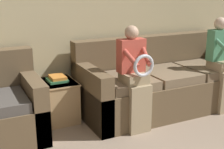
{
  "coord_description": "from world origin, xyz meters",
  "views": [
    {
      "loc": [
        -1.27,
        -1.13,
        1.62
      ],
      "look_at": [
        0.07,
        1.6,
        0.75
      ],
      "focal_mm": 50.0,
      "sensor_mm": 36.0,
      "label": 1
    }
  ],
  "objects_px": {
    "couch_main": "(161,84)",
    "child_right_seated": "(222,61)",
    "child_left_seated": "(135,75)",
    "side_shelf": "(58,100)",
    "book_stack": "(57,79)"
  },
  "relations": [
    {
      "from": "couch_main",
      "to": "child_left_seated",
      "type": "relative_size",
      "value": 1.89
    },
    {
      "from": "child_left_seated",
      "to": "side_shelf",
      "type": "xyz_separation_m",
      "value": [
        -0.72,
        0.62,
        -0.39
      ]
    },
    {
      "from": "child_right_seated",
      "to": "book_stack",
      "type": "relative_size",
      "value": 5.14
    },
    {
      "from": "side_shelf",
      "to": "book_stack",
      "type": "xyz_separation_m",
      "value": [
        0.0,
        0.01,
        0.27
      ]
    },
    {
      "from": "child_left_seated",
      "to": "child_right_seated",
      "type": "relative_size",
      "value": 0.98
    },
    {
      "from": "side_shelf",
      "to": "book_stack",
      "type": "height_order",
      "value": "book_stack"
    },
    {
      "from": "child_right_seated",
      "to": "book_stack",
      "type": "bearing_deg",
      "value": 163.02
    },
    {
      "from": "child_left_seated",
      "to": "side_shelf",
      "type": "distance_m",
      "value": 1.03
    },
    {
      "from": "child_right_seated",
      "to": "book_stack",
      "type": "distance_m",
      "value": 2.13
    },
    {
      "from": "couch_main",
      "to": "child_right_seated",
      "type": "distance_m",
      "value": 0.84
    },
    {
      "from": "child_left_seated",
      "to": "child_right_seated",
      "type": "bearing_deg",
      "value": 0.25
    },
    {
      "from": "couch_main",
      "to": "side_shelf",
      "type": "xyz_separation_m",
      "value": [
        -1.38,
        0.21,
        -0.08
      ]
    },
    {
      "from": "child_right_seated",
      "to": "child_left_seated",
      "type": "bearing_deg",
      "value": -179.75
    },
    {
      "from": "couch_main",
      "to": "child_right_seated",
      "type": "bearing_deg",
      "value": -31.36
    },
    {
      "from": "couch_main",
      "to": "child_right_seated",
      "type": "xyz_separation_m",
      "value": [
        0.66,
        -0.4,
        0.34
      ]
    }
  ]
}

